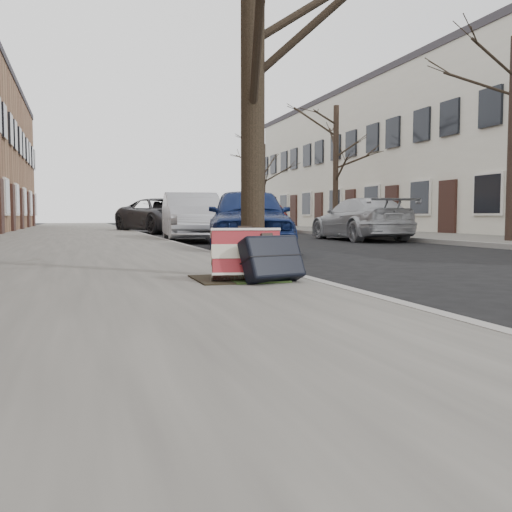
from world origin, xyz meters
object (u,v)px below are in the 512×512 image
object	(u,v)px
street_tree	(253,28)
suitcase_red	(246,255)
suitcase_navy	(272,258)
car_near_front	(248,219)
car_near_mid	(192,217)

from	to	relation	value
street_tree	suitcase_red	xyz separation A→B (m)	(-0.19, -0.38, -2.31)
suitcase_navy	street_tree	bearing A→B (deg)	75.83
street_tree	suitcase_navy	world-z (taller)	street_tree
suitcase_red	suitcase_navy	size ratio (longest dim) A/B	1.10
car_near_front	car_near_mid	xyz separation A→B (m)	(-0.14, 5.42, 0.04)
street_tree	suitcase_red	world-z (taller)	street_tree
street_tree	suitcase_navy	size ratio (longest dim) A/B	8.48
suitcase_red	car_near_front	size ratio (longest dim) A/B	0.16
suitcase_red	car_near_mid	distance (m)	11.65
suitcase_navy	car_near_front	bearing A→B (deg)	59.37
suitcase_red	car_near_mid	world-z (taller)	car_near_mid
suitcase_navy	car_near_front	size ratio (longest dim) A/B	0.15
suitcase_navy	car_near_front	world-z (taller)	car_near_front
suitcase_red	car_near_mid	bearing A→B (deg)	92.15
street_tree	suitcase_navy	distance (m)	2.40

